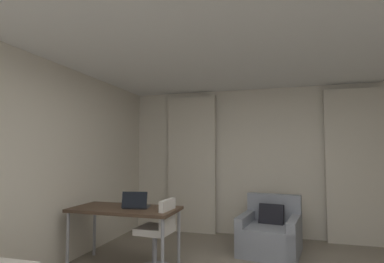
# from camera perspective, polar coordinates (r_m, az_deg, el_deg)

# --- Properties ---
(wall_window) EXTENTS (5.12, 0.06, 2.60)m
(wall_window) POSITION_cam_1_polar(r_m,az_deg,el_deg) (5.66, 13.84, -5.38)
(wall_window) COLOR beige
(wall_window) RESTS_ON ground
(wall_left) EXTENTS (0.06, 6.12, 2.60)m
(wall_left) POSITION_cam_1_polar(r_m,az_deg,el_deg) (3.83, -30.53, -5.71)
(wall_left) COLOR beige
(wall_left) RESTS_ON ground
(ceiling) EXTENTS (5.12, 6.12, 0.06)m
(ceiling) POSITION_cam_1_polar(r_m,az_deg,el_deg) (2.88, 10.44, 20.18)
(ceiling) COLOR white
(ceiling) RESTS_ON wall_left
(curtain_left_panel) EXTENTS (0.90, 0.06, 2.50)m
(curtain_left_panel) POSITION_cam_1_polar(r_m,az_deg,el_deg) (5.76, -0.09, -5.96)
(curtain_left_panel) COLOR beige
(curtain_left_panel) RESTS_ON ground
(curtain_right_panel) EXTENTS (0.90, 0.06, 2.50)m
(curtain_right_panel) POSITION_cam_1_polar(r_m,az_deg,el_deg) (5.63, 27.96, -5.55)
(curtain_right_panel) COLOR beige
(curtain_right_panel) RESTS_ON ground
(armchair) EXTENTS (0.93, 0.97, 0.81)m
(armchair) POSITION_cam_1_polar(r_m,az_deg,el_deg) (4.90, 14.28, -17.84)
(armchair) COLOR gray
(armchair) RESTS_ON ground
(desk) EXTENTS (1.37, 0.67, 0.75)m
(desk) POSITION_cam_1_polar(r_m,az_deg,el_deg) (4.20, -12.28, -14.39)
(desk) COLOR #4C3828
(desk) RESTS_ON ground
(desk_chair) EXTENTS (0.48, 0.48, 0.88)m
(desk_chair) POSITION_cam_1_polar(r_m,az_deg,el_deg) (4.05, -6.35, -19.10)
(desk_chair) COLOR gray
(desk_chair) RESTS_ON ground
(laptop) EXTENTS (0.36, 0.31, 0.22)m
(laptop) POSITION_cam_1_polar(r_m,az_deg,el_deg) (4.11, -10.31, -13.14)
(laptop) COLOR #2D2D33
(laptop) RESTS_ON desk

